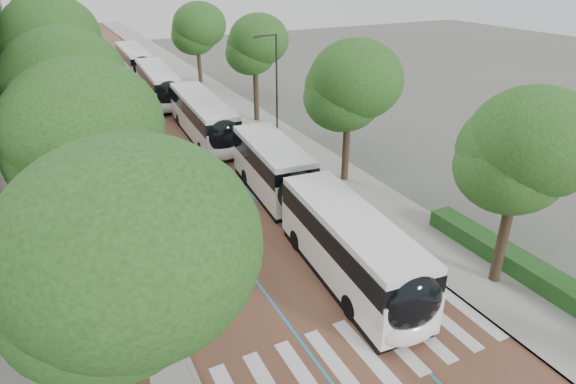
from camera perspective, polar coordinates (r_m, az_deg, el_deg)
name	(u,v)px	position (r m, az deg, el deg)	size (l,w,h in m)	color
ground	(377,374)	(17.78, 10.54, -20.45)	(160.00, 160.00, 0.00)	#51544C
road	(139,99)	(51.62, -17.20, 10.45)	(11.00, 140.00, 0.02)	brown
sidewalk_left	(59,108)	(50.96, -25.54, 8.95)	(4.00, 140.00, 0.12)	gray
sidewalk_right	(210,91)	(53.31, -9.18, 11.78)	(4.00, 140.00, 0.12)	gray
kerb_left	(80,106)	(51.02, -23.42, 9.37)	(0.20, 140.00, 0.14)	gray
kerb_right	(193,93)	(52.78, -11.17, 11.49)	(0.20, 140.00, 0.14)	gray
zebra_crossing	(365,352)	(18.40, 9.13, -18.25)	(10.55, 3.60, 0.01)	silver
lane_line_left	(123,101)	(51.39, -18.97, 10.15)	(0.12, 126.00, 0.01)	#2686C2
lane_line_right	(155,97)	(51.89, -15.46, 10.76)	(0.12, 126.00, 0.01)	#2686C2
hedge	(558,288)	(23.12, 29.36, -9.85)	(1.20, 14.00, 0.80)	#143B15
streetlight_far	(274,81)	(35.55, -1.62, 12.98)	(1.82, 0.20, 8.00)	#29292B
lamp_post_left	(132,207)	(19.49, -17.97, -1.74)	(0.14, 0.14, 8.00)	#29292B
trees_left	(52,61)	(35.96, -26.21, 13.75)	(6.49, 60.83, 10.24)	black
trees_right	(277,61)	(37.37, -1.31, 15.28)	(5.79, 47.40, 8.36)	black
lead_bus	(312,209)	(23.82, 2.86, -1.98)	(3.99, 18.54, 3.20)	black
bus_queued_0	(204,119)	(38.00, -9.91, 8.47)	(3.17, 12.51, 3.20)	white
bus_queued_1	(159,85)	(50.02, -15.06, 12.16)	(3.16, 12.51, 3.20)	white
bus_queued_2	(135,62)	(62.72, -17.69, 14.49)	(2.76, 12.44, 3.20)	white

